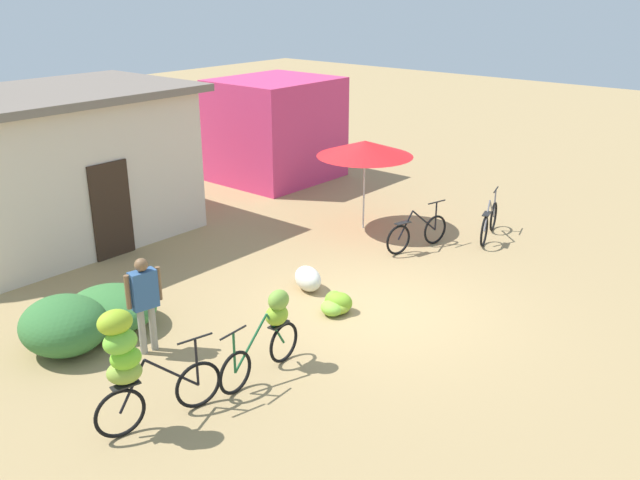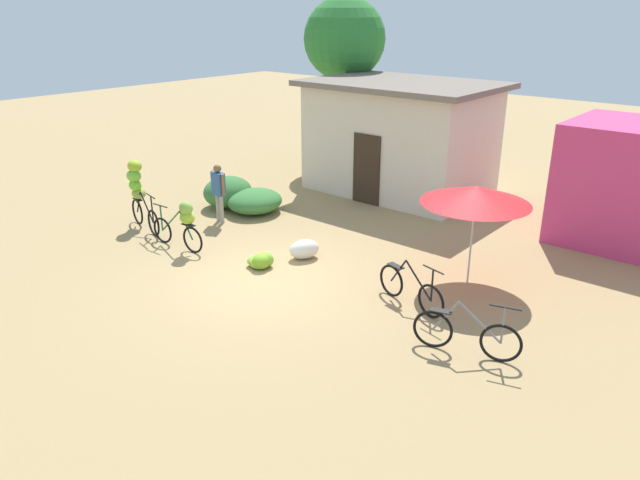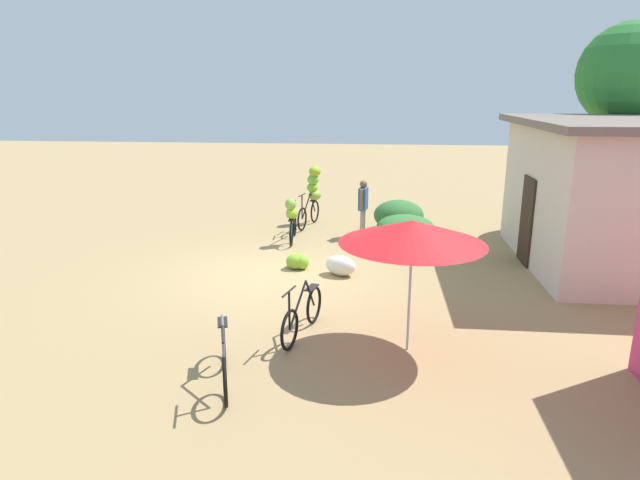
% 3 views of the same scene
% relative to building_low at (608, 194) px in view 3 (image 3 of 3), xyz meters
% --- Properties ---
extents(ground_plane, '(60.00, 60.00, 0.00)m').
position_rel_building_low_xyz_m(ground_plane, '(1.50, -7.35, -1.66)').
color(ground_plane, '#A48759').
extents(building_low, '(5.49, 3.83, 3.29)m').
position_rel_building_low_xyz_m(building_low, '(0.00, 0.00, 0.00)').
color(building_low, beige).
rests_on(building_low, ground).
extents(tree_behind_building, '(2.76, 2.76, 5.67)m').
position_rel_building_low_xyz_m(tree_behind_building, '(-3.37, 1.55, 2.57)').
color(tree_behind_building, brown).
rests_on(tree_behind_building, ground).
extents(hedge_bush_front_left, '(1.30, 1.42, 0.87)m').
position_rel_building_low_xyz_m(hedge_bush_front_left, '(-2.79, -4.46, -1.23)').
color(hedge_bush_front_left, '#377236').
rests_on(hedge_bush_front_left, ground).
extents(hedge_bush_front_right, '(1.43, 1.56, 0.65)m').
position_rel_building_low_xyz_m(hedge_bush_front_right, '(-1.86, -4.31, -1.34)').
color(hedge_bush_front_right, '#397637').
rests_on(hedge_bush_front_right, ground).
extents(market_umbrella, '(2.18, 2.18, 2.06)m').
position_rel_building_low_xyz_m(market_umbrella, '(4.73, -4.60, 0.22)').
color(market_umbrella, beige).
rests_on(market_umbrella, ground).
extents(bicycle_leftmost, '(1.72, 0.62, 1.72)m').
position_rel_building_low_xyz_m(bicycle_leftmost, '(-3.30, -6.99, -0.64)').
color(bicycle_leftmost, black).
rests_on(bicycle_leftmost, ground).
extents(bicycle_near_pile, '(1.69, 0.34, 1.22)m').
position_rel_building_low_xyz_m(bicycle_near_pile, '(-1.15, -7.29, -0.96)').
color(bicycle_near_pile, black).
rests_on(bicycle_near_pile, ground).
extents(bicycle_center_loaded, '(1.68, 0.47, 0.97)m').
position_rel_building_low_xyz_m(bicycle_center_loaded, '(4.39, -6.28, -1.31)').
color(bicycle_center_loaded, black).
rests_on(bicycle_center_loaded, ground).
extents(bicycle_by_shop, '(1.72, 0.55, 0.99)m').
position_rel_building_low_xyz_m(bicycle_by_shop, '(5.99, -7.14, -1.29)').
color(bicycle_by_shop, black).
rests_on(bicycle_by_shop, ground).
extents(banana_pile_on_ground, '(0.69, 0.59, 0.35)m').
position_rel_building_low_xyz_m(banana_pile_on_ground, '(0.93, -6.85, -1.51)').
color(banana_pile_on_ground, '#90B732').
rests_on(banana_pile_on_ground, ground).
extents(produce_sack, '(0.70, 0.82, 0.44)m').
position_rel_building_low_xyz_m(produce_sack, '(1.32, -5.85, -1.44)').
color(produce_sack, silver).
rests_on(produce_sack, ground).
extents(person_vendor, '(0.57, 0.27, 1.56)m').
position_rel_building_low_xyz_m(person_vendor, '(-1.98, -5.46, -0.72)').
color(person_vendor, gray).
rests_on(person_vendor, ground).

